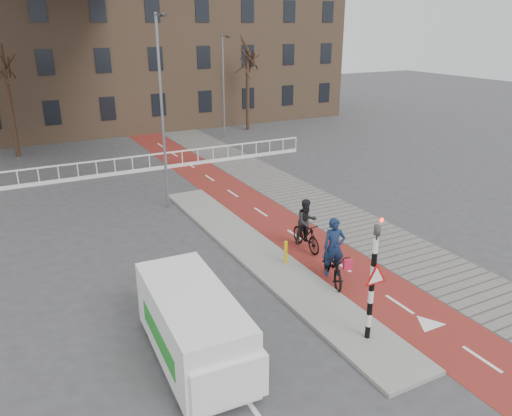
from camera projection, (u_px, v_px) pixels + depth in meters
name	position (u px, v px, depth m)	size (l,w,h in m)	color
ground	(340.00, 301.00, 15.44)	(120.00, 120.00, 0.00)	#38383A
bike_lane	(241.00, 199.00, 24.39)	(2.50, 60.00, 0.01)	maroon
sidewalk	(290.00, 191.00, 25.61)	(3.00, 60.00, 0.01)	slate
curb_island	(259.00, 254.00, 18.43)	(1.80, 16.00, 0.12)	gray
traffic_signal	(373.00, 276.00, 12.81)	(0.80, 0.80, 3.68)	black
bollard	(286.00, 252.00, 17.53)	(0.12, 0.12, 0.82)	#E1B40C
cyclist_near	(333.00, 261.00, 16.40)	(1.49, 2.29, 2.22)	black
cyclist_far	(306.00, 229.00, 18.72)	(0.88, 1.88, 2.00)	black
van	(193.00, 325.00, 12.46)	(1.97, 4.50, 1.90)	white
railing	(78.00, 175.00, 27.26)	(28.00, 0.10, 0.99)	silver
townhouse_row	(60.00, 27.00, 37.97)	(46.00, 10.00, 15.90)	#7F6047
tree_mid	(10.00, 102.00, 31.07)	(0.30, 0.30, 6.96)	black
tree_right	(248.00, 90.00, 39.21)	(0.28, 0.28, 6.32)	black
streetlight_near	(162.00, 116.00, 21.83)	(0.12, 0.12, 8.52)	slate
streetlight_right	(223.00, 88.00, 36.15)	(0.12, 0.12, 7.36)	slate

